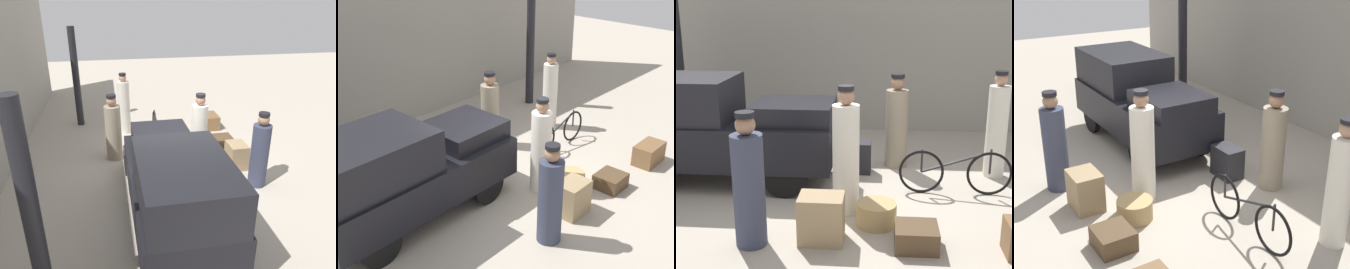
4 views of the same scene
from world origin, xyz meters
TOP-DOWN VIEW (x-y plane):
  - ground_plane at (0.00, 0.00)m, footprint 30.00×30.00m
  - station_building_facade at (0.00, 4.08)m, footprint 16.00×0.15m
  - canopy_pillar_left at (-3.45, 2.50)m, footprint 0.22×0.22m
  - truck at (-2.02, 0.50)m, footprint 3.72×1.50m
  - bicycle at (1.98, 0.19)m, footprint 1.79×0.04m
  - wicker_basket at (0.75, -0.99)m, footprint 0.55×0.55m
  - porter_standing_middle at (2.79, 1.08)m, footprint 0.36×0.36m
  - porter_lifting_near_truck at (0.29, -0.59)m, footprint 0.39×0.39m
  - porter_with_bicycle at (-0.83, -1.67)m, footprint 0.40×0.40m
  - conductor_in_dark_uniform at (1.07, 1.46)m, footprint 0.41×0.41m
  - suitcase_tan_flat at (1.26, -1.58)m, footprint 0.54×0.52m
  - suitcase_small_leather at (0.05, -1.51)m, footprint 0.57×0.44m
  - suitcase_black_upright at (0.34, 1.07)m, footprint 0.54×0.37m

SIDE VIEW (x-z plane):
  - ground_plane at x=0.00m, z-range 0.00..0.00m
  - suitcase_tan_flat at x=1.26m, z-range 0.00..0.29m
  - wicker_basket at x=0.75m, z-range 0.00..0.32m
  - suitcase_black_upright at x=0.34m, z-range 0.00..0.57m
  - suitcase_small_leather at x=0.05m, z-range 0.00..0.62m
  - bicycle at x=1.98m, z-range -0.01..0.75m
  - conductor_in_dark_uniform at x=1.07m, z-range -0.08..1.66m
  - porter_with_bicycle at x=-0.83m, z-range -0.08..1.66m
  - porter_standing_middle at x=2.79m, z-range -0.07..1.80m
  - porter_lifting_near_truck at x=0.29m, z-range -0.07..1.80m
  - truck at x=-2.02m, z-range 0.07..1.87m
  - canopy_pillar_left at x=-3.45m, z-range 0.00..3.13m
  - station_building_facade at x=0.00m, z-range 0.00..4.50m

